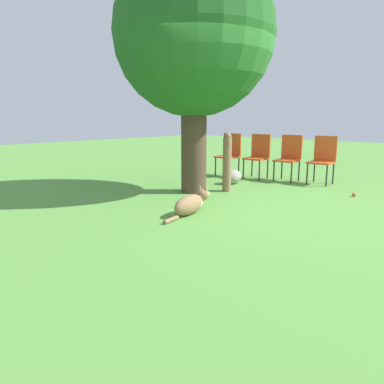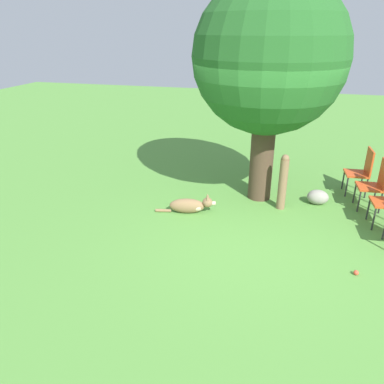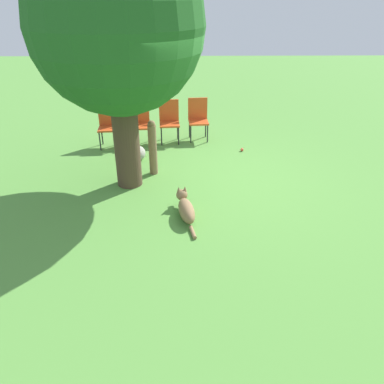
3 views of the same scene
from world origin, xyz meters
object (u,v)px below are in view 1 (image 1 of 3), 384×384
(red_chair_2, at_px, (258,154))
(red_chair_3, at_px, (230,152))
(red_chair_1, at_px, (289,155))
(tennis_ball, at_px, (354,195))
(fence_post, at_px, (227,162))
(dog, at_px, (192,203))
(oak_tree, at_px, (194,37))
(red_chair_0, at_px, (323,157))

(red_chair_2, distance_m, red_chair_3, 0.67)
(red_chair_1, bearing_deg, tennis_ball, 63.12)
(fence_post, bearing_deg, red_chair_2, 14.55)
(fence_post, bearing_deg, dog, -158.67)
(red_chair_2, xyz_separation_m, tennis_ball, (-0.52, -2.24, -0.49))
(oak_tree, relative_size, red_chair_0, 4.23)
(dog, height_order, red_chair_3, red_chair_3)
(dog, distance_m, red_chair_1, 3.34)
(oak_tree, xyz_separation_m, red_chair_1, (2.18, -0.63, -2.06))
(oak_tree, height_order, red_chair_3, oak_tree)
(dog, distance_m, tennis_ball, 2.90)
(fence_post, relative_size, red_chair_1, 1.11)
(red_chair_2, bearing_deg, red_chair_1, 98.06)
(red_chair_3, distance_m, tennis_ball, 2.96)
(dog, bearing_deg, fence_post, 9.77)
(dog, height_order, fence_post, fence_post)
(red_chair_3, bearing_deg, tennis_ball, 78.35)
(red_chair_0, xyz_separation_m, red_chair_1, (-0.14, 0.65, 0.00))
(red_chair_3, relative_size, tennis_ball, 13.68)
(oak_tree, distance_m, red_chair_2, 2.90)
(oak_tree, relative_size, fence_post, 3.80)
(oak_tree, xyz_separation_m, fence_post, (0.43, -0.39, -2.05))
(oak_tree, distance_m, red_chair_1, 3.06)
(oak_tree, relative_size, red_chair_3, 4.23)
(red_chair_2, bearing_deg, fence_post, 10.44)
(oak_tree, height_order, fence_post, oak_tree)
(red_chair_1, relative_size, red_chair_3, 1.00)
(dog, bearing_deg, red_chair_1, -5.18)
(red_chair_3, height_order, tennis_ball, red_chair_3)
(red_chair_1, relative_size, tennis_ball, 13.68)
(red_chair_3, bearing_deg, dog, 24.95)
(dog, relative_size, red_chair_1, 1.15)
(red_chair_0, distance_m, red_chair_3, 2.01)
(red_chair_0, height_order, tennis_ball, red_chair_0)
(fence_post, bearing_deg, oak_tree, 137.70)
(red_chair_0, bearing_deg, red_chair_2, -81.94)
(oak_tree, height_order, red_chair_0, oak_tree)
(fence_post, height_order, tennis_ball, fence_post)
(red_chair_1, bearing_deg, fence_post, -11.82)
(red_chair_1, distance_m, red_chair_2, 0.67)
(red_chair_0, relative_size, red_chair_2, 1.00)
(oak_tree, distance_m, red_chair_0, 3.36)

